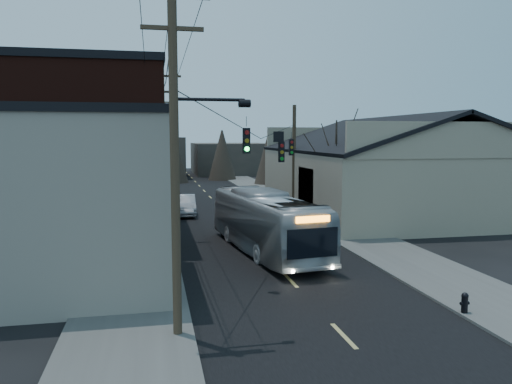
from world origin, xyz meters
TOP-DOWN VIEW (x-y plane):
  - ground at (0.00, 0.00)m, footprint 160.00×160.00m
  - road_surface at (0.00, 30.00)m, footprint 9.00×110.00m
  - sidewalk_left at (-6.50, 30.00)m, footprint 4.00×110.00m
  - sidewalk_right at (6.50, 30.00)m, footprint 4.00×110.00m
  - building_clapboard at (-9.00, 9.00)m, footprint 8.00×8.00m
  - building_brick at (-10.00, 20.00)m, footprint 10.00×12.00m
  - building_left_far at (-9.50, 36.00)m, footprint 9.00×14.00m
  - warehouse at (13.00, 25.00)m, footprint 16.16×20.60m
  - building_far_left at (-6.00, 65.00)m, footprint 10.00×12.00m
  - building_far_right at (7.00, 70.00)m, footprint 12.00×14.00m
  - bare_tree at (6.50, 20.00)m, footprint 0.40×0.40m
  - utility_lines at (-3.11, 24.14)m, footprint 11.24×45.28m
  - bus at (0.16, 13.43)m, footprint 4.14×11.75m
  - parked_car at (-3.28, 26.92)m, footprint 1.83×4.83m
  - fire_hydrant at (4.70, 2.82)m, footprint 0.33×0.24m

SIDE VIEW (x-z plane):
  - ground at x=0.00m, z-range 0.00..0.00m
  - road_surface at x=0.00m, z-range 0.00..0.02m
  - sidewalk_left at x=-6.50m, z-range 0.00..0.12m
  - sidewalk_right at x=6.50m, z-range 0.00..0.12m
  - fire_hydrant at x=4.70m, z-range 0.14..0.85m
  - parked_car at x=-3.28m, z-range 0.00..1.57m
  - bus at x=0.16m, z-range 0.00..3.20m
  - building_far_right at x=7.00m, z-range 0.00..5.00m
  - warehouse at x=13.00m, z-range -1.17..6.56m
  - building_far_left at x=-6.00m, z-range 0.00..6.00m
  - building_clapboard at x=-9.00m, z-range 0.00..7.00m
  - building_left_far at x=-9.50m, z-range 0.00..7.00m
  - bare_tree at x=6.50m, z-range 0.00..7.20m
  - utility_lines at x=-3.11m, z-range -0.30..10.20m
  - building_brick at x=-10.00m, z-range 0.00..10.00m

